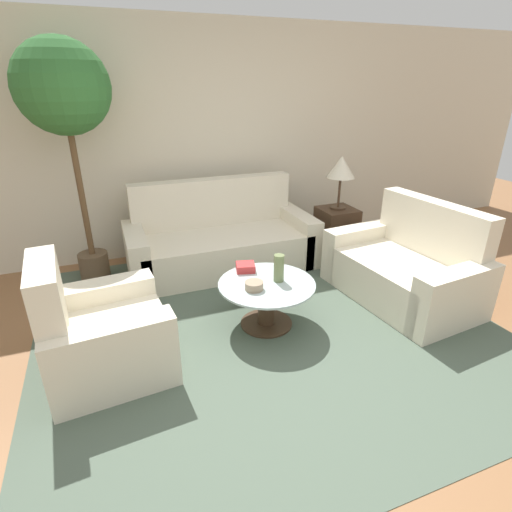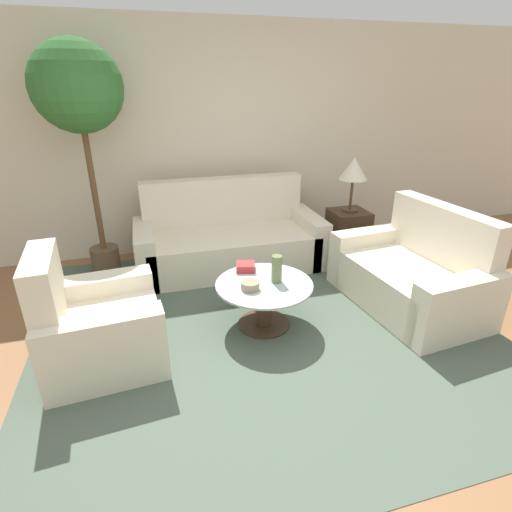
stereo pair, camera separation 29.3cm
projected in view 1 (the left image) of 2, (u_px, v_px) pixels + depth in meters
ground_plane at (289, 373)px, 2.91m from camera, size 14.00×14.00×0.00m
wall_back at (195, 142)px, 4.64m from camera, size 10.00×0.06×2.60m
rug at (266, 324)px, 3.49m from camera, size 3.76×3.50×0.01m
sofa_main at (220, 241)px, 4.52m from camera, size 2.05×0.89×0.95m
armchair at (98, 337)px, 2.83m from camera, size 0.89×0.91×0.91m
loveseat at (407, 269)px, 3.85m from camera, size 0.98×1.47×0.93m
coffee_table at (267, 298)px, 3.39m from camera, size 0.82×0.82×0.41m
side_table at (336, 231)px, 4.83m from camera, size 0.41×0.41×0.57m
table_lamp at (341, 168)px, 4.53m from camera, size 0.32×0.32×0.61m
potted_plant at (64, 97)px, 3.57m from camera, size 0.84×0.84×2.32m
vase at (279, 268)px, 3.32m from camera, size 0.09×0.09×0.24m
bowl at (254, 286)px, 3.21m from camera, size 0.15×0.15×0.07m
book_stack at (246, 267)px, 3.53m from camera, size 0.19×0.19×0.07m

